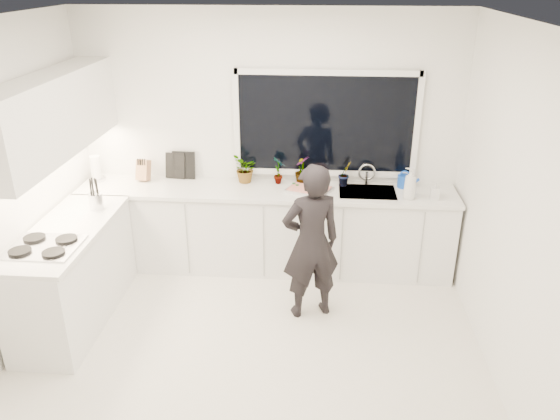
{
  "coord_description": "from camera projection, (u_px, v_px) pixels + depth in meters",
  "views": [
    {
      "loc": [
        0.56,
        -3.81,
        3.03
      ],
      "look_at": [
        0.23,
        0.4,
        1.15
      ],
      "focal_mm": 35.0,
      "sensor_mm": 36.0,
      "label": 1
    }
  ],
  "objects": [
    {
      "name": "floor",
      "position": [
        250.0,
        349.0,
        4.75
      ],
      "size": [
        4.0,
        3.5,
        0.02
      ],
      "primitive_type": "cube",
      "color": "beige",
      "rests_on": "ground"
    },
    {
      "name": "wall_back",
      "position": [
        269.0,
        140.0,
        5.8
      ],
      "size": [
        4.0,
        0.02,
        2.7
      ],
      "primitive_type": "cube",
      "color": "white",
      "rests_on": "ground"
    },
    {
      "name": "wall_right",
      "position": [
        514.0,
        215.0,
        4.05
      ],
      "size": [
        0.02,
        3.5,
        2.7
      ],
      "primitive_type": "cube",
      "color": "white",
      "rests_on": "ground"
    },
    {
      "name": "ceiling",
      "position": [
        241.0,
        20.0,
        3.64
      ],
      "size": [
        4.0,
        3.5,
        0.02
      ],
      "primitive_type": "cube",
      "color": "white",
      "rests_on": "wall_back"
    },
    {
      "name": "window",
      "position": [
        326.0,
        124.0,
        5.64
      ],
      "size": [
        1.8,
        0.02,
        1.0
      ],
      "primitive_type": "cube",
      "color": "black",
      "rests_on": "wall_back"
    },
    {
      "name": "base_cabinets_back",
      "position": [
        266.0,
        230.0,
        5.89
      ],
      "size": [
        3.92,
        0.58,
        0.88
      ],
      "primitive_type": "cube",
      "color": "white",
      "rests_on": "floor"
    },
    {
      "name": "base_cabinets_left",
      "position": [
        74.0,
        276.0,
        5.0
      ],
      "size": [
        0.58,
        1.6,
        0.88
      ],
      "primitive_type": "cube",
      "color": "white",
      "rests_on": "floor"
    },
    {
      "name": "countertop_back",
      "position": [
        266.0,
        191.0,
        5.69
      ],
      "size": [
        3.94,
        0.62,
        0.04
      ],
      "primitive_type": "cube",
      "color": "silver",
      "rests_on": "base_cabinets_back"
    },
    {
      "name": "countertop_left",
      "position": [
        66.0,
        231.0,
        4.82
      ],
      "size": [
        0.62,
        1.6,
        0.04
      ],
      "primitive_type": "cube",
      "color": "silver",
      "rests_on": "base_cabinets_left"
    },
    {
      "name": "upper_cabinets",
      "position": [
        52.0,
        115.0,
        4.76
      ],
      "size": [
        0.34,
        2.1,
        0.7
      ],
      "primitive_type": "cube",
      "color": "white",
      "rests_on": "wall_left"
    },
    {
      "name": "sink",
      "position": [
        367.0,
        196.0,
        5.63
      ],
      "size": [
        0.58,
        0.42,
        0.14
      ],
      "primitive_type": "cube",
      "color": "silver",
      "rests_on": "countertop_back"
    },
    {
      "name": "faucet",
      "position": [
        367.0,
        175.0,
        5.75
      ],
      "size": [
        0.03,
        0.03,
        0.22
      ],
      "primitive_type": "cylinder",
      "color": "silver",
      "rests_on": "countertop_back"
    },
    {
      "name": "stovetop",
      "position": [
        44.0,
        246.0,
        4.49
      ],
      "size": [
        0.56,
        0.48,
        0.03
      ],
      "primitive_type": "cube",
      "color": "black",
      "rests_on": "countertop_left"
    },
    {
      "name": "person",
      "position": [
        311.0,
        243.0,
        4.94
      ],
      "size": [
        0.64,
        0.53,
        1.5
      ],
      "primitive_type": "imported",
      "rotation": [
        0.0,
        0.0,
        3.49
      ],
      "color": "black",
      "rests_on": "floor"
    },
    {
      "name": "pizza_tray",
      "position": [
        309.0,
        190.0,
        5.62
      ],
      "size": [
        0.52,
        0.46,
        0.03
      ],
      "primitive_type": "cube",
      "rotation": [
        0.0,
        0.0,
        -0.38
      ],
      "color": "silver",
      "rests_on": "countertop_back"
    },
    {
      "name": "pizza",
      "position": [
        309.0,
        188.0,
        5.62
      ],
      "size": [
        0.47,
        0.41,
        0.01
      ],
      "primitive_type": "cube",
      "rotation": [
        0.0,
        0.0,
        -0.38
      ],
      "color": "#AB2316",
      "rests_on": "pizza_tray"
    },
    {
      "name": "watering_can",
      "position": [
        404.0,
        181.0,
        5.71
      ],
      "size": [
        0.17,
        0.17,
        0.13
      ],
      "primitive_type": "cylinder",
      "rotation": [
        0.0,
        0.0,
        -0.25
      ],
      "color": "blue",
      "rests_on": "countertop_back"
    },
    {
      "name": "paper_towel_roll",
      "position": [
        96.0,
        169.0,
        5.86
      ],
      "size": [
        0.14,
        0.14,
        0.26
      ],
      "primitive_type": "cylinder",
      "rotation": [
        0.0,
        0.0,
        0.28
      ],
      "color": "silver",
      "rests_on": "countertop_back"
    },
    {
      "name": "knife_block",
      "position": [
        143.0,
        171.0,
        5.87
      ],
      "size": [
        0.15,
        0.12,
        0.22
      ],
      "primitive_type": "cube",
      "rotation": [
        0.0,
        0.0,
        -0.2
      ],
      "color": "#9B6848",
      "rests_on": "countertop_back"
    },
    {
      "name": "utensil_crock",
      "position": [
        96.0,
        201.0,
        5.18
      ],
      "size": [
        0.16,
        0.16,
        0.16
      ],
      "primitive_type": "cylinder",
      "rotation": [
        0.0,
        0.0,
        0.31
      ],
      "color": "#B5B4B9",
      "rests_on": "countertop_left"
    },
    {
      "name": "picture_frame_large",
      "position": [
        175.0,
        166.0,
        5.93
      ],
      "size": [
        0.22,
        0.05,
        0.28
      ],
      "primitive_type": "cube",
      "rotation": [
        0.0,
        0.0,
        -0.14
      ],
      "color": "black",
      "rests_on": "countertop_back"
    },
    {
      "name": "picture_frame_small",
      "position": [
        184.0,
        165.0,
        5.91
      ],
      "size": [
        0.25,
        0.03,
        0.3
      ],
      "primitive_type": "cube",
      "rotation": [
        0.0,
        0.0,
        -0.02
      ],
      "color": "black",
      "rests_on": "countertop_back"
    },
    {
      "name": "herb_plants",
      "position": [
        274.0,
        170.0,
        5.77
      ],
      "size": [
        1.28,
        0.31,
        0.31
      ],
      "color": "#26662D",
      "rests_on": "countertop_back"
    },
    {
      "name": "soap_bottles",
      "position": [
        416.0,
        185.0,
        5.38
      ],
      "size": [
        0.36,
        0.14,
        0.32
      ],
      "color": "#D8BF66",
      "rests_on": "countertop_back"
    }
  ]
}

